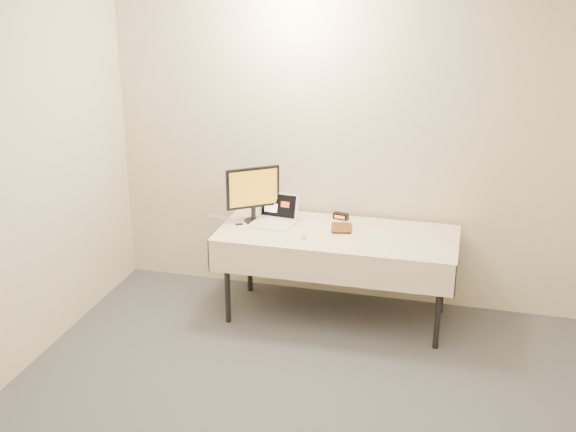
% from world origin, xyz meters
% --- Properties ---
extents(back_wall, '(4.00, 0.10, 2.70)m').
position_xyz_m(back_wall, '(0.00, 2.50, 1.35)').
color(back_wall, beige).
rests_on(back_wall, ground).
extents(table, '(1.86, 0.81, 0.74)m').
position_xyz_m(table, '(0.00, 2.05, 0.68)').
color(table, black).
rests_on(table, ground).
extents(laptop, '(0.37, 0.33, 0.23)m').
position_xyz_m(laptop, '(-0.53, 2.13, 0.79)').
color(laptop, white).
rests_on(laptop, table).
extents(monitor, '(0.38, 0.28, 0.46)m').
position_xyz_m(monitor, '(-0.71, 2.12, 1.00)').
color(monitor, black).
rests_on(monitor, table).
extents(book, '(0.16, 0.05, 0.21)m').
position_xyz_m(book, '(-0.06, 2.11, 0.84)').
color(book, brown).
rests_on(book, table).
extents(alarm_clock, '(0.13, 0.08, 0.05)m').
position_xyz_m(alarm_clock, '(-0.03, 2.35, 0.76)').
color(alarm_clock, black).
rests_on(alarm_clock, table).
extents(clicker, '(0.06, 0.09, 0.02)m').
position_xyz_m(clicker, '(-0.24, 1.89, 0.75)').
color(clicker, silver).
rests_on(clicker, table).
extents(paper_form, '(0.11, 0.26, 0.00)m').
position_xyz_m(paper_form, '(0.28, 2.08, 0.74)').
color(paper_form, '#BDEBBB').
rests_on(paper_form, table).
extents(usb_dongle, '(0.06, 0.04, 0.01)m').
position_xyz_m(usb_dongle, '(-0.80, 2.02, 0.74)').
color(usb_dongle, black).
rests_on(usb_dongle, table).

